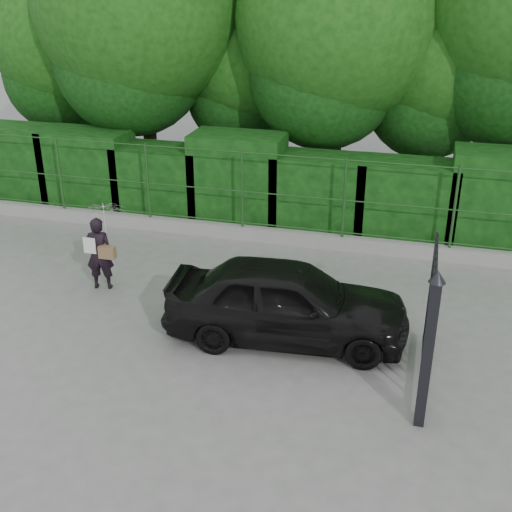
# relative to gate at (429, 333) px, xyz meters

# --- Properties ---
(ground) EXTENTS (80.00, 80.00, 0.00)m
(ground) POSITION_rel_gate_xyz_m (-4.60, 0.72, -1.19)
(ground) COLOR gray
(kerb) EXTENTS (14.00, 0.25, 0.30)m
(kerb) POSITION_rel_gate_xyz_m (-4.60, 5.22, -1.04)
(kerb) COLOR #9E9E99
(kerb) RESTS_ON ground
(fence) EXTENTS (14.13, 0.06, 1.80)m
(fence) POSITION_rel_gate_xyz_m (-4.38, 5.22, 0.01)
(fence) COLOR #1F4B1D
(fence) RESTS_ON kerb
(hedge) EXTENTS (14.20, 1.20, 2.21)m
(hedge) POSITION_rel_gate_xyz_m (-4.57, 6.22, -0.19)
(hedge) COLOR black
(hedge) RESTS_ON ground
(trees) EXTENTS (17.10, 6.15, 8.08)m
(trees) POSITION_rel_gate_xyz_m (-3.46, 8.46, 3.43)
(trees) COLOR black
(trees) RESTS_ON ground
(gate) EXTENTS (0.22, 2.33, 2.36)m
(gate) POSITION_rel_gate_xyz_m (0.00, 0.00, 0.00)
(gate) COLOR black
(gate) RESTS_ON ground
(woman) EXTENTS (0.89, 0.90, 1.74)m
(woman) POSITION_rel_gate_xyz_m (-6.07, 2.16, -0.04)
(woman) COLOR black
(woman) RESTS_ON ground
(car) EXTENTS (4.18, 1.96, 1.38)m
(car) POSITION_rel_gate_xyz_m (-2.28, 1.28, -0.50)
(car) COLOR black
(car) RESTS_ON ground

